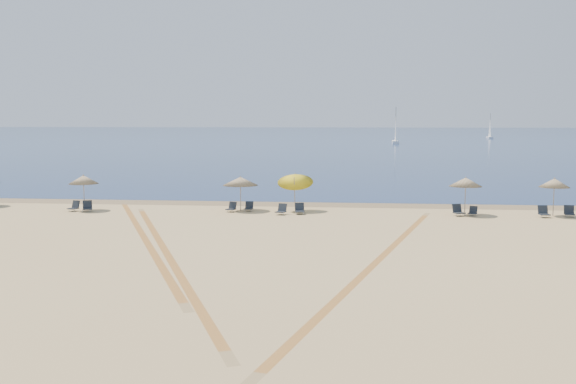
% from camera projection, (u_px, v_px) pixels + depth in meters
% --- Properties ---
extents(ground, '(160.00, 160.00, 0.00)m').
position_uv_depth(ground, '(229.00, 295.00, 22.28)').
color(ground, tan).
rests_on(ground, ground).
extents(ocean, '(500.00, 500.00, 0.00)m').
position_uv_depth(ocean, '(343.00, 135.00, 244.70)').
color(ocean, '#0C2151').
rests_on(ocean, ground).
extents(wet_sand, '(500.00, 500.00, 0.00)m').
position_uv_depth(wet_sand, '(294.00, 204.00, 46.01)').
color(wet_sand, olive).
rests_on(wet_sand, ground).
extents(umbrella_1, '(1.94, 1.94, 2.37)m').
position_uv_depth(umbrella_1, '(84.00, 180.00, 42.61)').
color(umbrella_1, gray).
rests_on(umbrella_1, ground).
extents(umbrella_2, '(2.33, 2.33, 2.28)m').
position_uv_depth(umbrella_2, '(240.00, 181.00, 42.53)').
color(umbrella_2, gray).
rests_on(umbrella_2, ground).
extents(umbrella_3, '(2.33, 2.37, 2.83)m').
position_uv_depth(umbrella_3, '(295.00, 178.00, 42.28)').
color(umbrella_3, gray).
rests_on(umbrella_3, ground).
extents(umbrella_4, '(2.04, 2.04, 2.41)m').
position_uv_depth(umbrella_4, '(466.00, 182.00, 40.56)').
color(umbrella_4, gray).
rests_on(umbrella_4, ground).
extents(umbrella_5, '(1.86, 1.86, 2.41)m').
position_uv_depth(umbrella_5, '(554.00, 183.00, 40.08)').
color(umbrella_5, gray).
rests_on(umbrella_5, ground).
extents(chair_2, '(0.75, 0.81, 0.68)m').
position_uv_depth(chair_2, '(74.00, 207.00, 42.44)').
color(chair_2, black).
rests_on(chair_2, ground).
extents(chair_3, '(0.81, 0.86, 0.71)m').
position_uv_depth(chair_3, '(87.00, 207.00, 42.28)').
color(chair_3, black).
rests_on(chair_3, ground).
extents(chair_4, '(0.70, 0.76, 0.64)m').
position_uv_depth(chair_4, '(232.00, 207.00, 42.14)').
color(chair_4, black).
rests_on(chair_4, ground).
extents(chair_5, '(0.55, 0.64, 0.63)m').
position_uv_depth(chair_5, '(249.00, 207.00, 42.42)').
color(chair_5, black).
rests_on(chair_5, ground).
extents(chair_6, '(0.75, 0.81, 0.69)m').
position_uv_depth(chair_6, '(281.00, 210.00, 40.90)').
color(chair_6, black).
rests_on(chair_6, ground).
extents(chair_7, '(0.70, 0.78, 0.70)m').
position_uv_depth(chair_7, '(300.00, 209.00, 41.12)').
color(chair_7, black).
rests_on(chair_7, ground).
extents(chair_8, '(0.81, 0.87, 0.72)m').
position_uv_depth(chair_8, '(458.00, 211.00, 40.40)').
color(chair_8, black).
rests_on(chair_8, ground).
extents(chair_9, '(0.67, 0.72, 0.59)m').
position_uv_depth(chair_9, '(473.00, 212.00, 40.44)').
color(chair_9, black).
rests_on(chair_9, ground).
extents(chair_10, '(0.64, 0.74, 0.72)m').
position_uv_depth(chair_10, '(544.00, 212.00, 39.80)').
color(chair_10, black).
rests_on(chair_10, ground).
extents(chair_11, '(0.70, 0.78, 0.70)m').
position_uv_depth(chair_11, '(569.00, 212.00, 39.97)').
color(chair_11, black).
rests_on(chair_11, ground).
extents(sailboat_0, '(1.37, 5.09, 7.55)m').
position_uv_depth(sailboat_0, '(490.00, 131.00, 198.13)').
color(sailboat_0, white).
rests_on(sailboat_0, ocean).
extents(sailboat_1, '(1.56, 5.92, 8.79)m').
position_uv_depth(sailboat_1, '(396.00, 132.00, 158.13)').
color(sailboat_1, white).
rests_on(sailboat_1, ocean).
extents(tire_tracks, '(47.97, 41.95, 0.00)m').
position_uv_depth(tire_tracks, '(222.00, 247.00, 30.55)').
color(tire_tracks, tan).
rests_on(tire_tracks, ground).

